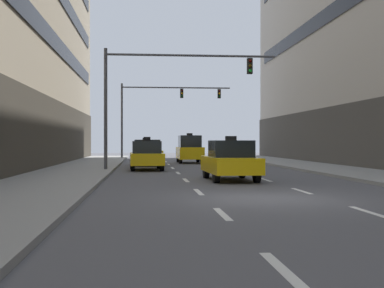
# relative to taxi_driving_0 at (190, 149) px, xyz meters

# --- Properties ---
(ground_plane) EXTENTS (120.00, 120.00, 0.00)m
(ground_plane) POSITION_rel_taxi_driving_0_xyz_m (-0.02, -24.45, -1.02)
(ground_plane) COLOR #515156
(sidewalk_left) EXTENTS (3.92, 80.00, 0.14)m
(sidewalk_left) POSITION_rel_taxi_driving_0_xyz_m (-6.92, -24.45, -0.95)
(sidewalk_left) COLOR gray
(sidewalk_left) RESTS_ON ground
(lane_stripe_l1_s2) EXTENTS (0.16, 2.00, 0.01)m
(lane_stripe_l1_s2) POSITION_rel_taxi_driving_0_xyz_m (-1.67, -32.45, -1.01)
(lane_stripe_l1_s2) COLOR silver
(lane_stripe_l1_s2) RESTS_ON ground
(lane_stripe_l1_s3) EXTENTS (0.16, 2.00, 0.01)m
(lane_stripe_l1_s3) POSITION_rel_taxi_driving_0_xyz_m (-1.67, -27.45, -1.01)
(lane_stripe_l1_s3) COLOR silver
(lane_stripe_l1_s3) RESTS_ON ground
(lane_stripe_l1_s4) EXTENTS (0.16, 2.00, 0.01)m
(lane_stripe_l1_s4) POSITION_rel_taxi_driving_0_xyz_m (-1.67, -22.45, -1.01)
(lane_stripe_l1_s4) COLOR silver
(lane_stripe_l1_s4) RESTS_ON ground
(lane_stripe_l1_s5) EXTENTS (0.16, 2.00, 0.01)m
(lane_stripe_l1_s5) POSITION_rel_taxi_driving_0_xyz_m (-1.67, -17.45, -1.01)
(lane_stripe_l1_s5) COLOR silver
(lane_stripe_l1_s5) RESTS_ON ground
(lane_stripe_l1_s6) EXTENTS (0.16, 2.00, 0.01)m
(lane_stripe_l1_s6) POSITION_rel_taxi_driving_0_xyz_m (-1.67, -12.45, -1.01)
(lane_stripe_l1_s6) COLOR silver
(lane_stripe_l1_s6) RESTS_ON ground
(lane_stripe_l1_s7) EXTENTS (0.16, 2.00, 0.01)m
(lane_stripe_l1_s7) POSITION_rel_taxi_driving_0_xyz_m (-1.67, -7.45, -1.01)
(lane_stripe_l1_s7) COLOR silver
(lane_stripe_l1_s7) RESTS_ON ground
(lane_stripe_l1_s8) EXTENTS (0.16, 2.00, 0.01)m
(lane_stripe_l1_s8) POSITION_rel_taxi_driving_0_xyz_m (-1.67, -2.45, -1.01)
(lane_stripe_l1_s8) COLOR silver
(lane_stripe_l1_s8) RESTS_ON ground
(lane_stripe_l1_s9) EXTENTS (0.16, 2.00, 0.01)m
(lane_stripe_l1_s9) POSITION_rel_taxi_driving_0_xyz_m (-1.67, 2.55, -1.01)
(lane_stripe_l1_s9) COLOR silver
(lane_stripe_l1_s9) RESTS_ON ground
(lane_stripe_l1_s10) EXTENTS (0.16, 2.00, 0.01)m
(lane_stripe_l1_s10) POSITION_rel_taxi_driving_0_xyz_m (-1.67, 7.55, -1.01)
(lane_stripe_l1_s10) COLOR silver
(lane_stripe_l1_s10) RESTS_ON ground
(lane_stripe_l2_s3) EXTENTS (0.16, 2.00, 0.01)m
(lane_stripe_l2_s3) POSITION_rel_taxi_driving_0_xyz_m (1.63, -27.45, -1.01)
(lane_stripe_l2_s3) COLOR silver
(lane_stripe_l2_s3) RESTS_ON ground
(lane_stripe_l2_s4) EXTENTS (0.16, 2.00, 0.01)m
(lane_stripe_l2_s4) POSITION_rel_taxi_driving_0_xyz_m (1.63, -22.45, -1.01)
(lane_stripe_l2_s4) COLOR silver
(lane_stripe_l2_s4) RESTS_ON ground
(lane_stripe_l2_s5) EXTENTS (0.16, 2.00, 0.01)m
(lane_stripe_l2_s5) POSITION_rel_taxi_driving_0_xyz_m (1.63, -17.45, -1.01)
(lane_stripe_l2_s5) COLOR silver
(lane_stripe_l2_s5) RESTS_ON ground
(lane_stripe_l2_s6) EXTENTS (0.16, 2.00, 0.01)m
(lane_stripe_l2_s6) POSITION_rel_taxi_driving_0_xyz_m (1.63, -12.45, -1.01)
(lane_stripe_l2_s6) COLOR silver
(lane_stripe_l2_s6) RESTS_ON ground
(lane_stripe_l2_s7) EXTENTS (0.16, 2.00, 0.01)m
(lane_stripe_l2_s7) POSITION_rel_taxi_driving_0_xyz_m (1.63, -7.45, -1.01)
(lane_stripe_l2_s7) COLOR silver
(lane_stripe_l2_s7) RESTS_ON ground
(lane_stripe_l2_s8) EXTENTS (0.16, 2.00, 0.01)m
(lane_stripe_l2_s8) POSITION_rel_taxi_driving_0_xyz_m (1.63, -2.45, -1.01)
(lane_stripe_l2_s8) COLOR silver
(lane_stripe_l2_s8) RESTS_ON ground
(lane_stripe_l2_s9) EXTENTS (0.16, 2.00, 0.01)m
(lane_stripe_l2_s9) POSITION_rel_taxi_driving_0_xyz_m (1.63, 2.55, -1.01)
(lane_stripe_l2_s9) COLOR silver
(lane_stripe_l2_s9) RESTS_ON ground
(lane_stripe_l2_s10) EXTENTS (0.16, 2.00, 0.01)m
(lane_stripe_l2_s10) POSITION_rel_taxi_driving_0_xyz_m (1.63, 7.55, -1.01)
(lane_stripe_l2_s10) COLOR silver
(lane_stripe_l2_s10) RESTS_ON ground
(taxi_driving_0) EXTENTS (1.80, 4.23, 2.21)m
(taxi_driving_0) POSITION_rel_taxi_driving_0_xyz_m (0.00, 0.00, 0.00)
(taxi_driving_0) COLOR black
(taxi_driving_0) RESTS_ON ground
(taxi_driving_1) EXTENTS (1.93, 4.38, 1.80)m
(taxi_driving_1) POSITION_rel_taxi_driving_0_xyz_m (0.12, -17.69, -0.21)
(taxi_driving_1) COLOR black
(taxi_driving_1) RESTS_ON ground
(taxi_driving_2) EXTENTS (2.04, 4.61, 1.89)m
(taxi_driving_2) POSITION_rel_taxi_driving_0_xyz_m (-3.18, -3.75, -0.17)
(taxi_driving_2) COLOR black
(taxi_driving_2) RESTS_ON ground
(taxi_driving_3) EXTENTS (1.94, 4.34, 1.78)m
(taxi_driving_3) POSITION_rel_taxi_driving_0_xyz_m (-3.24, -9.50, -0.22)
(taxi_driving_3) COLOR black
(taxi_driving_3) RESTS_ON ground
(traffic_signal_0) EXTENTS (9.09, 0.35, 6.33)m
(traffic_signal_0) POSITION_rel_taxi_driving_0_xyz_m (-2.59, -11.04, 3.61)
(traffic_signal_0) COLOR #4C4C51
(traffic_signal_0) RESTS_ON sidewalk_left
(traffic_signal_1) EXTENTS (9.94, 0.34, 6.70)m
(traffic_signal_1) POSITION_rel_taxi_driving_0_xyz_m (-1.94, 8.88, 4.04)
(traffic_signal_1) COLOR #4C4C51
(traffic_signal_1) RESTS_ON sidewalk_left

